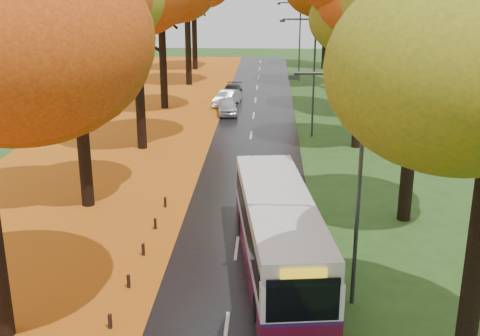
# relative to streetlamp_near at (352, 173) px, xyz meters

# --- Properties ---
(road) EXTENTS (6.50, 90.00, 0.04)m
(road) POSITION_rel_streetlamp_near_xyz_m (-3.95, 17.00, -4.69)
(road) COLOR black
(road) RESTS_ON ground
(centre_line) EXTENTS (0.12, 90.00, 0.01)m
(centre_line) POSITION_rel_streetlamp_near_xyz_m (-3.95, 17.00, -4.67)
(centre_line) COLOR silver
(centre_line) RESTS_ON road
(leaf_verge) EXTENTS (12.00, 90.00, 0.02)m
(leaf_verge) POSITION_rel_streetlamp_near_xyz_m (-12.95, 17.00, -4.70)
(leaf_verge) COLOR #994B0D
(leaf_verge) RESTS_ON ground
(leaf_drift) EXTENTS (0.90, 90.00, 0.01)m
(leaf_drift) POSITION_rel_streetlamp_near_xyz_m (-7.00, 17.00, -4.67)
(leaf_drift) COLOR orange
(leaf_drift) RESTS_ON road
(streetlamp_near) EXTENTS (2.45, 0.18, 8.00)m
(streetlamp_near) POSITION_rel_streetlamp_near_xyz_m (0.00, 0.00, 0.00)
(streetlamp_near) COLOR #333538
(streetlamp_near) RESTS_ON ground
(streetlamp_mid) EXTENTS (2.45, 0.18, 8.00)m
(streetlamp_mid) POSITION_rel_streetlamp_near_xyz_m (0.00, 22.00, 0.00)
(streetlamp_mid) COLOR #333538
(streetlamp_mid) RESTS_ON ground
(streetlamp_far) EXTENTS (2.45, 0.18, 8.00)m
(streetlamp_far) POSITION_rel_streetlamp_near_xyz_m (0.00, 44.00, 0.00)
(streetlamp_far) COLOR #333538
(streetlamp_far) RESTS_ON ground
(bus) EXTENTS (3.79, 11.12, 2.87)m
(bus) POSITION_rel_streetlamp_near_xyz_m (-2.28, 2.40, -3.17)
(bus) COLOR #550D25
(bus) RESTS_ON road
(car_white) EXTENTS (1.93, 3.92, 1.29)m
(car_white) POSITION_rel_streetlamp_near_xyz_m (-6.06, 28.43, -4.03)
(car_white) COLOR #BCBCC0
(car_white) RESTS_ON road
(car_silver) EXTENTS (2.36, 4.07, 1.27)m
(car_silver) POSITION_rel_streetlamp_near_xyz_m (-6.30, 31.65, -4.04)
(car_silver) COLOR #A0A3A8
(car_silver) RESTS_ON road
(car_dark) EXTENTS (1.96, 4.08, 1.15)m
(car_dark) POSITION_rel_streetlamp_near_xyz_m (-6.13, 34.92, -4.10)
(car_dark) COLOR black
(car_dark) RESTS_ON road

